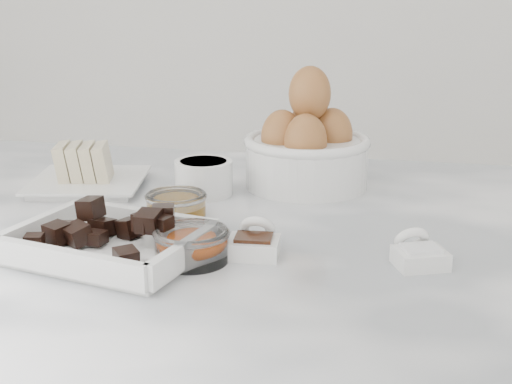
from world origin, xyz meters
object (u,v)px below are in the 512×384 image
chocolate_dish (109,238)px  egg_bowl (307,148)px  zest_bowl (192,244)px  vanilla_spoon (255,242)px  honey_bowl (176,206)px  sugar_ramekin (204,176)px  butter_plate (86,172)px  salt_spoon (418,253)px

chocolate_dish → egg_bowl: size_ratio=1.25×
egg_bowl → zest_bowl: (-0.08, -0.32, -0.04)m
egg_bowl → vanilla_spoon: size_ratio=2.59×
vanilla_spoon → honey_bowl: bearing=141.7°
sugar_ramekin → egg_bowl: (0.14, 0.07, 0.03)m
chocolate_dish → honey_bowl: 0.15m
zest_bowl → butter_plate: bearing=134.3°
chocolate_dish → sugar_ramekin: (0.04, 0.26, 0.00)m
chocolate_dish → egg_bowl: (0.18, 0.33, 0.04)m
zest_bowl → salt_spoon: salt_spoon is taller
butter_plate → zest_bowl: bearing=-45.7°
butter_plate → vanilla_spoon: bearing=-34.7°
butter_plate → sugar_ramekin: size_ratio=2.28×
butter_plate → zest_bowl: (0.24, -0.25, -0.00)m
zest_bowl → vanilla_spoon: (0.06, 0.04, -0.01)m
butter_plate → salt_spoon: 0.53m
egg_bowl → vanilla_spoon: 0.29m
vanilla_spoon → salt_spoon: vanilla_spoon is taller
chocolate_dish → vanilla_spoon: bearing=15.1°
vanilla_spoon → zest_bowl: bearing=-150.8°
honey_bowl → vanilla_spoon: 0.16m
honey_bowl → salt_spoon: bearing=-16.8°
zest_bowl → vanilla_spoon: 0.07m
zest_bowl → chocolate_dish: bearing=-175.7°
chocolate_dish → egg_bowl: bearing=62.0°
zest_bowl → sugar_ramekin: bearing=103.2°
chocolate_dish → sugar_ramekin: size_ratio=2.83×
butter_plate → zest_bowl: butter_plate is taller
vanilla_spoon → egg_bowl: bearing=86.5°
zest_bowl → salt_spoon: (0.25, 0.04, -0.01)m
butter_plate → egg_bowl: (0.32, 0.08, 0.04)m
chocolate_dish → honey_bowl: chocolate_dish is taller
butter_plate → chocolate_dish: bearing=-60.0°
sugar_ramekin → salt_spoon: (0.30, -0.21, -0.01)m
sugar_ramekin → salt_spoon: sugar_ramekin is taller
egg_bowl → zest_bowl: bearing=-104.1°
honey_bowl → vanilla_spoon: size_ratio=1.11×
sugar_ramekin → honey_bowl: (-0.00, -0.12, -0.01)m
sugar_ramekin → vanilla_spoon: 0.25m
sugar_ramekin → vanilla_spoon: sugar_ramekin is taller
butter_plate → zest_bowl: 0.35m
butter_plate → sugar_ramekin: (0.18, 0.00, 0.00)m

